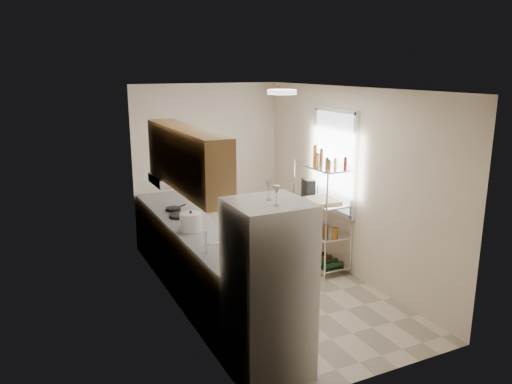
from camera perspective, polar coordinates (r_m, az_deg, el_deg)
room at (r=6.34m, az=1.53°, el=-0.06°), size 2.52×4.42×2.62m
counter_run at (r=6.64m, az=-7.40°, el=-7.17°), size 0.63×3.51×0.90m
upper_cabinets at (r=5.92m, az=-8.01°, el=3.85°), size 0.33×2.20×0.72m
range_hood at (r=6.77m, az=-9.56°, el=1.45°), size 0.50×0.60×0.12m
window at (r=7.20m, az=8.94°, el=3.53°), size 0.06×1.00×1.46m
bakers_rack at (r=7.13m, az=7.60°, el=-0.16°), size 0.45×0.90×1.73m
ceiling_dome at (r=5.89m, az=2.98°, el=11.35°), size 0.34×0.34×0.05m
refrigerator at (r=4.73m, az=1.38°, el=-11.03°), size 0.70×0.70×1.69m
wine_glass_a at (r=4.47m, az=1.47°, el=0.19°), size 0.06×0.06×0.18m
wine_glass_b at (r=4.28m, az=2.35°, el=-0.42°), size 0.06×0.06×0.18m
rice_cooker at (r=6.16m, az=-7.45°, el=-3.40°), size 0.27×0.27×0.22m
frying_pan_large at (r=6.73m, az=-8.83°, el=-2.72°), size 0.32×0.32×0.05m
frying_pan_small at (r=7.07m, az=-9.44°, el=-1.93°), size 0.29×0.29×0.04m
cutting_board at (r=7.08m, az=7.56°, el=-0.95°), size 0.42×0.52×0.03m
espresso_machine at (r=7.39m, az=6.02°, el=0.59°), size 0.17×0.23×0.25m
storage_bag at (r=7.49m, az=5.92°, el=-3.21°), size 0.12×0.14×0.14m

